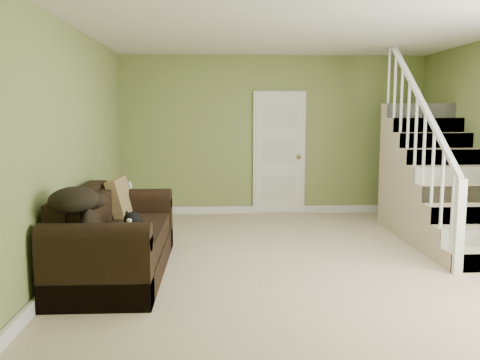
{
  "coord_description": "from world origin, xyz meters",
  "views": [
    {
      "loc": [
        -0.95,
        -5.62,
        1.66
      ],
      "look_at": [
        -0.66,
        0.34,
        0.87
      ],
      "focal_mm": 38.0,
      "sensor_mm": 36.0,
      "label": 1
    }
  ],
  "objects": [
    {
      "name": "banana",
      "position": [
        -1.8,
        -1.0,
        0.5
      ],
      "size": [
        0.06,
        0.19,
        0.05
      ],
      "primitive_type": "ellipsoid",
      "rotation": [
        0.0,
        0.0,
        -0.04
      ],
      "color": "gold",
      "rests_on": "sofa"
    },
    {
      "name": "baseboard_back",
      "position": [
        0.0,
        2.72,
        0.06
      ],
      "size": [
        5.0,
        0.04,
        0.12
      ],
      "primitive_type": "cube",
      "color": "white",
      "rests_on": "floor"
    },
    {
      "name": "sofa",
      "position": [
        -2.02,
        -0.42,
        0.33
      ],
      "size": [
        0.95,
        2.2,
        0.87
      ],
      "color": "black",
      "rests_on": "floor"
    },
    {
      "name": "staircase",
      "position": [
        1.99,
        0.97,
        0.64
      ],
      "size": [
        1.0,
        2.51,
        2.82
      ],
      "color": "tan",
      "rests_on": "floor"
    },
    {
      "name": "wall_left",
      "position": [
        -2.5,
        0.0,
        1.3
      ],
      "size": [
        0.04,
        5.5,
        2.6
      ],
      "primitive_type": "cube",
      "color": "olive",
      "rests_on": "floor"
    },
    {
      "name": "throw_pillow",
      "position": [
        -2.06,
        0.31,
        0.66
      ],
      "size": [
        0.28,
        0.51,
        0.51
      ],
      "primitive_type": "cube",
      "rotation": [
        0.0,
        -0.24,
        -0.09
      ],
      "color": "#513820",
      "rests_on": "sofa"
    },
    {
      "name": "side_table",
      "position": [
        -2.15,
        1.09,
        0.28
      ],
      "size": [
        0.57,
        0.57,
        0.77
      ],
      "rotation": [
        0.0,
        0.0,
        0.32
      ],
      "color": "black",
      "rests_on": "floor"
    },
    {
      "name": "cat",
      "position": [
        -1.82,
        -0.4,
        0.56
      ],
      "size": [
        0.21,
        0.46,
        0.22
      ],
      "rotation": [
        0.0,
        0.0,
        -0.01
      ],
      "color": "black",
      "rests_on": "sofa"
    },
    {
      "name": "door",
      "position": [
        0.1,
        2.71,
        1.01
      ],
      "size": [
        0.86,
        0.12,
        2.02
      ],
      "color": "white",
      "rests_on": "floor"
    },
    {
      "name": "wall_front",
      "position": [
        0.0,
        -2.75,
        1.3
      ],
      "size": [
        5.0,
        0.04,
        2.6
      ],
      "primitive_type": "cube",
      "color": "olive",
      "rests_on": "floor"
    },
    {
      "name": "throw_blanket",
      "position": [
        -2.2,
        -1.14,
        0.9
      ],
      "size": [
        0.55,
        0.64,
        0.23
      ],
      "primitive_type": "ellipsoid",
      "rotation": [
        0.0,
        0.0,
        0.27
      ],
      "color": "black",
      "rests_on": "sofa"
    },
    {
      "name": "baseboard_left",
      "position": [
        -2.47,
        0.0,
        0.06
      ],
      "size": [
        0.04,
        5.5,
        0.12
      ],
      "primitive_type": "cube",
      "color": "white",
      "rests_on": "floor"
    },
    {
      "name": "ceiling",
      "position": [
        0.0,
        0.0,
        2.6
      ],
      "size": [
        5.0,
        5.5,
        0.01
      ],
      "primitive_type": "cube",
      "color": "white",
      "rests_on": "wall_back"
    },
    {
      "name": "floor",
      "position": [
        0.0,
        0.0,
        0.0
      ],
      "size": [
        5.0,
        5.5,
        0.01
      ],
      "primitive_type": "cube",
      "color": "tan",
      "rests_on": "ground"
    },
    {
      "name": "wall_back",
      "position": [
        0.0,
        2.75,
        1.3
      ],
      "size": [
        5.0,
        0.04,
        2.6
      ],
      "primitive_type": "cube",
      "color": "olive",
      "rests_on": "floor"
    }
  ]
}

